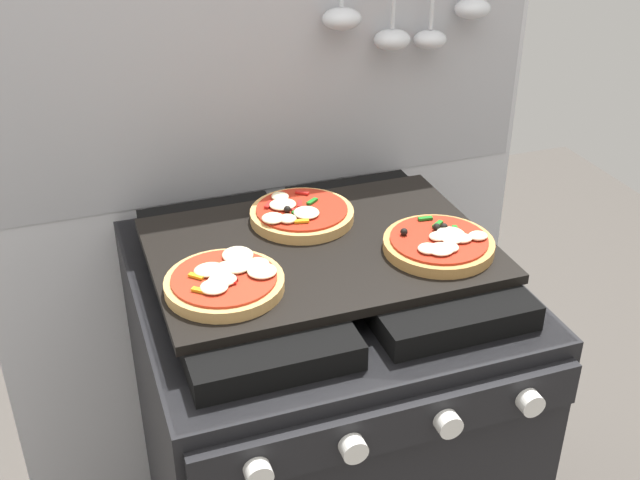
% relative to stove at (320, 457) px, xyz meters
% --- Properties ---
extents(kitchen_backsplash, '(1.10, 0.09, 1.55)m').
position_rel_stove_xyz_m(kitchen_backsplash, '(0.00, 0.34, 0.34)').
color(kitchen_backsplash, silver).
rests_on(kitchen_backsplash, ground_plane).
extents(stove, '(0.60, 0.64, 0.90)m').
position_rel_stove_xyz_m(stove, '(0.00, 0.00, 0.00)').
color(stove, black).
rests_on(stove, ground_plane).
extents(baking_tray, '(0.54, 0.38, 0.02)m').
position_rel_stove_xyz_m(baking_tray, '(0.00, 0.00, 0.46)').
color(baking_tray, black).
rests_on(baking_tray, stove).
extents(pizza_left, '(0.18, 0.18, 0.03)m').
position_rel_stove_xyz_m(pizza_left, '(-0.17, -0.07, 0.48)').
color(pizza_left, tan).
rests_on(pizza_left, baking_tray).
extents(pizza_right, '(0.18, 0.18, 0.03)m').
position_rel_stove_xyz_m(pizza_right, '(0.17, -0.08, 0.48)').
color(pizza_right, '#C18947').
rests_on(pizza_right, baking_tray).
extents(pizza_center, '(0.18, 0.18, 0.03)m').
position_rel_stove_xyz_m(pizza_center, '(-0.01, 0.09, 0.48)').
color(pizza_center, tan).
rests_on(pizza_center, baking_tray).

